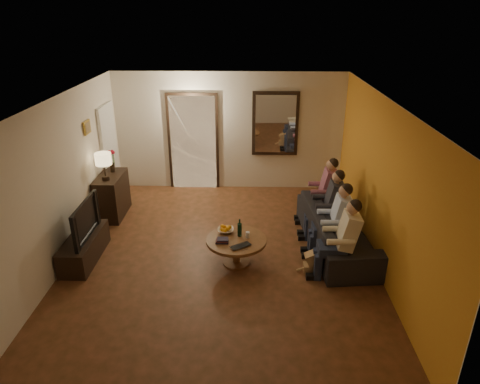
{
  "coord_description": "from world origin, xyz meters",
  "views": [
    {
      "loc": [
        0.45,
        -6.11,
        3.86
      ],
      "look_at": [
        0.3,
        0.3,
        1.05
      ],
      "focal_mm": 32.0,
      "sensor_mm": 36.0,
      "label": 1
    }
  ],
  "objects_px": {
    "tv_stand": "(84,248)",
    "sofa": "(337,229)",
    "person_d": "(324,194)",
    "person_b": "(336,224)",
    "table_lamp": "(104,167)",
    "tv": "(79,220)",
    "dog": "(320,257)",
    "dresser": "(112,196)",
    "bowl": "(226,230)",
    "wine_bottle": "(240,227)",
    "person_a": "(343,242)",
    "person_c": "(330,208)",
    "coffee_table": "(236,251)",
    "laptop": "(242,247)"
  },
  "relations": [
    {
      "from": "wine_bottle",
      "to": "coffee_table",
      "type": "bearing_deg",
      "value": -116.57
    },
    {
      "from": "dog",
      "to": "tv_stand",
      "type": "bearing_deg",
      "value": 174.93
    },
    {
      "from": "sofa",
      "to": "dog",
      "type": "bearing_deg",
      "value": 148.28
    },
    {
      "from": "dresser",
      "to": "person_c",
      "type": "height_order",
      "value": "person_c"
    },
    {
      "from": "table_lamp",
      "to": "person_d",
      "type": "relative_size",
      "value": 0.45
    },
    {
      "from": "tv",
      "to": "person_b",
      "type": "bearing_deg",
      "value": -87.15
    },
    {
      "from": "table_lamp",
      "to": "person_d",
      "type": "xyz_separation_m",
      "value": [
        4.11,
        0.0,
        -0.51
      ]
    },
    {
      "from": "person_c",
      "to": "sofa",
      "type": "bearing_deg",
      "value": -71.57
    },
    {
      "from": "tv_stand",
      "to": "sofa",
      "type": "relative_size",
      "value": 0.53
    },
    {
      "from": "dresser",
      "to": "dog",
      "type": "distance_m",
      "value": 4.27
    },
    {
      "from": "person_d",
      "to": "person_b",
      "type": "bearing_deg",
      "value": -90.0
    },
    {
      "from": "person_a",
      "to": "dog",
      "type": "xyz_separation_m",
      "value": [
        -0.3,
        0.1,
        -0.32
      ]
    },
    {
      "from": "wine_bottle",
      "to": "person_d",
      "type": "bearing_deg",
      "value": 41.41
    },
    {
      "from": "coffee_table",
      "to": "person_c",
      "type": "bearing_deg",
      "value": 28.55
    },
    {
      "from": "wine_bottle",
      "to": "person_c",
      "type": "bearing_deg",
      "value": 26.45
    },
    {
      "from": "person_b",
      "to": "wine_bottle",
      "type": "bearing_deg",
      "value": -173.55
    },
    {
      "from": "dresser",
      "to": "bowl",
      "type": "xyz_separation_m",
      "value": [
        2.32,
        -1.48,
        0.06
      ]
    },
    {
      "from": "dresser",
      "to": "person_c",
      "type": "relative_size",
      "value": 0.79
    },
    {
      "from": "dog",
      "to": "bowl",
      "type": "relative_size",
      "value": 2.16
    },
    {
      "from": "person_c",
      "to": "person_d",
      "type": "xyz_separation_m",
      "value": [
        0.0,
        0.6,
        0.0
      ]
    },
    {
      "from": "tv_stand",
      "to": "dresser",
      "type": "bearing_deg",
      "value": 90.0
    },
    {
      "from": "sofa",
      "to": "wine_bottle",
      "type": "relative_size",
      "value": 7.65
    },
    {
      "from": "dresser",
      "to": "tv",
      "type": "relative_size",
      "value": 0.89
    },
    {
      "from": "tv_stand",
      "to": "dog",
      "type": "relative_size",
      "value": 2.23
    },
    {
      "from": "dog",
      "to": "tv",
      "type": "bearing_deg",
      "value": 174.93
    },
    {
      "from": "person_a",
      "to": "bowl",
      "type": "xyz_separation_m",
      "value": [
        -1.79,
        0.54,
        -0.12
      ]
    },
    {
      "from": "person_a",
      "to": "dresser",
      "type": "bearing_deg",
      "value": 153.86
    },
    {
      "from": "table_lamp",
      "to": "tv_stand",
      "type": "distance_m",
      "value": 1.67
    },
    {
      "from": "dresser",
      "to": "dog",
      "type": "height_order",
      "value": "dresser"
    },
    {
      "from": "person_b",
      "to": "coffee_table",
      "type": "height_order",
      "value": "person_b"
    },
    {
      "from": "person_d",
      "to": "bowl",
      "type": "bearing_deg",
      "value": -144.95
    },
    {
      "from": "tv_stand",
      "to": "sofa",
      "type": "height_order",
      "value": "sofa"
    },
    {
      "from": "person_a",
      "to": "person_b",
      "type": "bearing_deg",
      "value": 90.0
    },
    {
      "from": "tv",
      "to": "dog",
      "type": "bearing_deg",
      "value": -94.41
    },
    {
      "from": "person_c",
      "to": "bowl",
      "type": "bearing_deg",
      "value": -159.87
    },
    {
      "from": "sofa",
      "to": "bowl",
      "type": "bearing_deg",
      "value": 95.37
    },
    {
      "from": "dog",
      "to": "wine_bottle",
      "type": "bearing_deg",
      "value": 165.03
    },
    {
      "from": "person_b",
      "to": "person_d",
      "type": "xyz_separation_m",
      "value": [
        0.0,
        1.2,
        0.0
      ]
    },
    {
      "from": "laptop",
      "to": "dresser",
      "type": "bearing_deg",
      "value": 109.4
    },
    {
      "from": "person_c",
      "to": "dog",
      "type": "height_order",
      "value": "person_c"
    },
    {
      "from": "sofa",
      "to": "person_c",
      "type": "distance_m",
      "value": 0.41
    },
    {
      "from": "dresser",
      "to": "dog",
      "type": "bearing_deg",
      "value": -26.68
    },
    {
      "from": "table_lamp",
      "to": "tv",
      "type": "bearing_deg",
      "value": -90.0
    },
    {
      "from": "tv_stand",
      "to": "dog",
      "type": "bearing_deg",
      "value": -4.41
    },
    {
      "from": "person_b",
      "to": "tv_stand",
      "type": "bearing_deg",
      "value": -177.15
    },
    {
      "from": "tv",
      "to": "person_a",
      "type": "distance_m",
      "value": 4.13
    },
    {
      "from": "tv_stand",
      "to": "person_a",
      "type": "xyz_separation_m",
      "value": [
        4.11,
        -0.4,
        0.39
      ]
    },
    {
      "from": "person_a",
      "to": "coffee_table",
      "type": "xyz_separation_m",
      "value": [
        -1.61,
        0.32,
        -0.38
      ]
    },
    {
      "from": "table_lamp",
      "to": "tv",
      "type": "height_order",
      "value": "table_lamp"
    },
    {
      "from": "sofa",
      "to": "coffee_table",
      "type": "relative_size",
      "value": 2.46
    }
  ]
}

